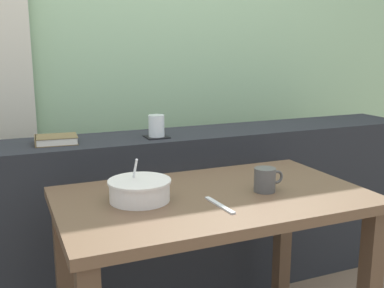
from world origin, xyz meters
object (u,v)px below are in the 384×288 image
object	(u,v)px
closed_book	(56,140)
soup_bowl	(140,190)
fork_utensil	(220,205)
breakfast_table	(212,227)
ceramic_mug	(265,180)
coaster_square	(157,137)
juice_glass	(156,126)

from	to	relation	value
closed_book	soup_bowl	bearing A→B (deg)	-70.90
closed_book	fork_utensil	world-z (taller)	closed_book
breakfast_table	ceramic_mug	world-z (taller)	ceramic_mug
breakfast_table	fork_utensil	xyz separation A→B (m)	(-0.03, -0.12, 0.13)
coaster_square	soup_bowl	world-z (taller)	soup_bowl
breakfast_table	ceramic_mug	bearing A→B (deg)	-12.95
coaster_square	fork_utensil	world-z (taller)	coaster_square
closed_book	soup_bowl	world-z (taller)	soup_bowl
coaster_square	juice_glass	bearing A→B (deg)	-86.42
ceramic_mug	soup_bowl	bearing A→B (deg)	169.93
coaster_square	soup_bowl	xyz separation A→B (m)	(-0.24, -0.53, -0.07)
closed_book	fork_utensil	xyz separation A→B (m)	(0.42, -0.72, -0.11)
closed_book	ceramic_mug	size ratio (longest dim) A/B	1.62
juice_glass	closed_book	xyz separation A→B (m)	(-0.44, 0.04, -0.03)
breakfast_table	juice_glass	bearing A→B (deg)	91.41
soup_bowl	fork_utensil	bearing A→B (deg)	-34.42
soup_bowl	ceramic_mug	distance (m)	0.44
fork_utensil	ceramic_mug	world-z (taller)	ceramic_mug
juice_glass	ceramic_mug	world-z (taller)	juice_glass
breakfast_table	fork_utensil	bearing A→B (deg)	-105.12
closed_book	fork_utensil	bearing A→B (deg)	-59.90
ceramic_mug	closed_book	bearing A→B (deg)	134.41
breakfast_table	ceramic_mug	xyz separation A→B (m)	(0.18, -0.04, 0.16)
closed_book	ceramic_mug	world-z (taller)	closed_book
ceramic_mug	coaster_square	bearing A→B (deg)	108.20
coaster_square	closed_book	world-z (taller)	closed_book
fork_utensil	breakfast_table	bearing A→B (deg)	70.82
closed_book	ceramic_mug	bearing A→B (deg)	-45.59
juice_glass	coaster_square	bearing A→B (deg)	93.58
coaster_square	juice_glass	xyz separation A→B (m)	(0.00, -0.00, 0.05)
fork_utensil	ceramic_mug	xyz separation A→B (m)	(0.22, 0.07, 0.04)
coaster_square	ceramic_mug	bearing A→B (deg)	-71.80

